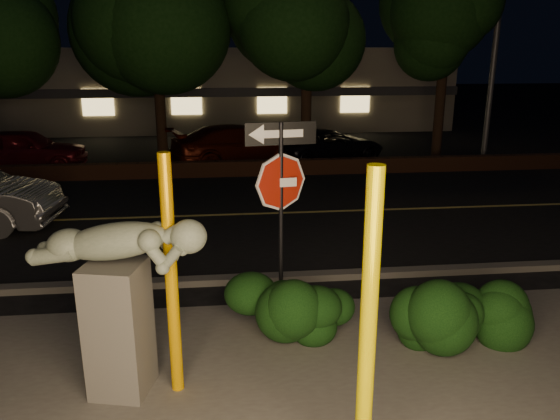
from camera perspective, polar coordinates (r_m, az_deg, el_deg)
The scene contains 18 objects.
ground at distance 16.54m, azimuth -4.43°, elevation 2.55°, with size 90.00×90.00×0.00m, color black.
road at distance 13.65m, azimuth -3.99°, elevation -0.47°, with size 80.00×8.00×0.01m, color black.
lane_marking at distance 13.65m, azimuth -3.99°, elevation -0.42°, with size 80.00×0.12×0.01m, color tan.
curb at distance 9.79m, azimuth -2.97°, elevation -7.20°, with size 80.00×0.25×0.12m, color #4C4944.
brick_wall at distance 17.75m, azimuth -4.59°, elevation 4.35°, with size 40.00×0.35×0.50m, color #452416.
parking_lot at distance 23.39m, azimuth -5.03°, elevation 6.72°, with size 40.00×12.00×0.01m, color black.
building at distance 31.10m, azimuth -5.51°, elevation 12.86°, with size 22.00×10.20×4.00m.
tree_far_d at distance 20.97m, azimuth 17.16°, elevation 19.79°, with size 4.40×4.40×7.42m.
yellow_pole_left at distance 6.42m, azimuth -11.28°, elevation -7.04°, with size 0.15×0.15×2.94m, color #F2A900.
yellow_pole_right at distance 5.05m, azimuth 9.15°, elevation -12.78°, with size 0.16×0.16×3.10m, color #FFE700.
signpost at distance 7.84m, azimuth 0.10°, elevation 2.86°, with size 1.02×0.17×3.01m.
sculpture at distance 6.59m, azimuth -16.54°, elevation -7.76°, with size 2.07×0.99×2.22m.
hedge_center at distance 7.89m, azimuth 1.49°, elevation -9.80°, with size 1.92×0.90×1.00m, color black.
hedge_right at distance 7.81m, azimuth 15.60°, elevation -10.33°, with size 1.68×0.90×1.10m, color black.
hedge_far_right at distance 8.36m, azimuth 19.73°, elevation -9.20°, with size 1.46×0.91×1.01m, color black.
parked_car_red at distance 20.55m, azimuth -25.16°, elevation 5.77°, with size 1.63×4.06×1.38m, color maroon.
parked_car_darkred at distance 19.37m, azimuth -4.21°, elevation 6.78°, with size 1.99×4.89×1.42m, color #460F05.
parked_car_dark at distance 20.15m, azimuth 5.15°, elevation 6.75°, with size 1.91×4.14×1.15m, color black.
Camera 1 is at (-0.47, -6.04, 4.01)m, focal length 35.00 mm.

